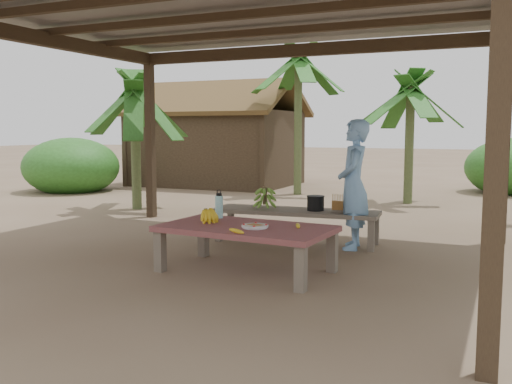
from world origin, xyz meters
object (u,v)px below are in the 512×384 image
at_px(plate, 255,226).
at_px(cooking_pot, 316,203).
at_px(work_table, 246,232).
at_px(bench, 296,214).
at_px(water_flask, 219,206).
at_px(ripe_banana_bunch, 206,215).
at_px(woman, 353,185).

bearing_deg(plate, cooking_pot, 87.93).
xyz_separation_m(work_table, bench, (-0.05, 1.70, -0.04)).
bearing_deg(plate, work_table, 150.95).
height_order(water_flask, cooking_pot, water_flask).
xyz_separation_m(ripe_banana_bunch, water_flask, (-0.00, 0.32, 0.06)).
distance_m(cooking_pot, woman, 0.60).
bearing_deg(water_flask, cooking_pot, 62.19).
height_order(plate, woman, woman).
height_order(work_table, ripe_banana_bunch, ripe_banana_bunch).
bearing_deg(work_table, plate, -25.06).
relative_size(bench, plate, 7.89).
distance_m(ripe_banana_bunch, cooking_pot, 1.84).
bearing_deg(ripe_banana_bunch, bench, 74.41).
xyz_separation_m(plate, water_flask, (-0.66, 0.45, 0.12)).
bearing_deg(plate, bench, 96.20).
relative_size(ripe_banana_bunch, woman, 0.17).
relative_size(work_table, plate, 6.56).
relative_size(bench, water_flask, 6.76).
bearing_deg(ripe_banana_bunch, woman, 52.11).
height_order(work_table, bench, work_table).
height_order(cooking_pot, woman, woman).
bearing_deg(woman, work_table, -36.18).
relative_size(bench, ripe_banana_bunch, 8.15).
height_order(ripe_banana_bunch, water_flask, water_flask).
height_order(water_flask, woman, woman).
distance_m(work_table, water_flask, 0.67).
bearing_deg(ripe_banana_bunch, water_flask, 90.71).
xyz_separation_m(work_table, woman, (0.74, 1.65, 0.39)).
xyz_separation_m(work_table, plate, (0.14, -0.08, 0.08)).
xyz_separation_m(bench, water_flask, (-0.46, -1.33, 0.24)).
height_order(plate, water_flask, water_flask).
height_order(ripe_banana_bunch, plate, ripe_banana_bunch).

